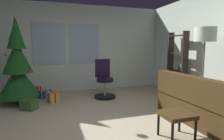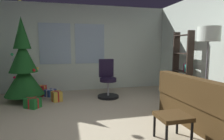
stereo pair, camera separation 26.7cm
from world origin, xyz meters
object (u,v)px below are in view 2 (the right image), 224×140
object	(u,v)px
couch	(220,110)
gift_box_blue	(50,93)
gift_box_green	(33,103)
gift_box_gold	(57,96)
bookshelf	(182,69)
footstool	(173,118)
holiday_tree	(23,67)
gift_box_red	(40,91)
office_chair	(108,82)
floor_lamp	(208,39)

from	to	relation	value
couch	gift_box_blue	xyz separation A→B (m)	(-2.91, 2.78, -0.20)
gift_box_green	gift_box_gold	bearing A→B (deg)	39.91
gift_box_green	bookshelf	size ratio (longest dim) A/B	0.22
footstool	holiday_tree	bearing A→B (deg)	133.12
gift_box_red	office_chair	xyz separation A→B (m)	(1.80, -0.61, 0.27)
gift_box_gold	office_chair	bearing A→B (deg)	2.59
couch	gift_box_gold	size ratio (longest dim) A/B	5.86
gift_box_gold	gift_box_blue	distance (m)	0.56
gift_box_gold	office_chair	xyz separation A→B (m)	(1.31, 0.06, 0.28)
gift_box_gold	office_chair	size ratio (longest dim) A/B	0.32
gift_box_green	gift_box_blue	world-z (taller)	gift_box_green
gift_box_red	couch	bearing A→B (deg)	-42.35
couch	gift_box_red	size ratio (longest dim) A/B	5.28
gift_box_red	office_chair	world-z (taller)	office_chair
office_chair	gift_box_blue	bearing A→B (deg)	162.65
gift_box_blue	couch	bearing A→B (deg)	-43.69
couch	footstool	size ratio (longest dim) A/B	4.28
footstool	floor_lamp	bearing A→B (deg)	33.41
holiday_tree	gift_box_red	size ratio (longest dim) A/B	7.07
gift_box_red	gift_box_green	bearing A→B (deg)	-90.49
holiday_tree	bookshelf	size ratio (longest dim) A/B	1.46
bookshelf	holiday_tree	bearing A→B (deg)	170.35
office_chair	bookshelf	bearing A→B (deg)	-15.78
holiday_tree	floor_lamp	distance (m)	4.17
floor_lamp	bookshelf	bearing A→B (deg)	76.56
couch	holiday_tree	world-z (taller)	holiday_tree
office_chair	floor_lamp	bearing A→B (deg)	-47.00
footstool	bookshelf	xyz separation A→B (m)	(1.48, 1.98, 0.43)
gift_box_green	bookshelf	distance (m)	3.75
floor_lamp	footstool	bearing A→B (deg)	-146.59
gift_box_gold	gift_box_green	bearing A→B (deg)	-140.09
bookshelf	floor_lamp	distance (m)	1.42
gift_box_red	gift_box_blue	bearing A→B (deg)	-25.41
office_chair	footstool	bearing A→B (deg)	-80.88
gift_box_gold	office_chair	distance (m)	1.35
holiday_tree	gift_box_green	xyz separation A→B (m)	(0.27, -0.61, -0.74)
bookshelf	floor_lamp	world-z (taller)	bookshelf
gift_box_blue	bookshelf	distance (m)	3.60
couch	gift_box_gold	distance (m)	3.53
gift_box_red	office_chair	size ratio (longest dim) A/B	0.35
footstool	gift_box_red	size ratio (longest dim) A/B	1.24
gift_box_blue	floor_lamp	distance (m)	4.05
holiday_tree	gift_box_gold	world-z (taller)	holiday_tree
gift_box_blue	office_chair	size ratio (longest dim) A/B	0.33
gift_box_blue	holiday_tree	bearing A→B (deg)	-150.21
holiday_tree	gift_box_blue	distance (m)	1.00
couch	bookshelf	bearing A→B (deg)	74.82
couch	gift_box_red	bearing A→B (deg)	137.65
footstool	gift_box_blue	world-z (taller)	footstool
holiday_tree	couch	bearing A→B (deg)	-35.12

